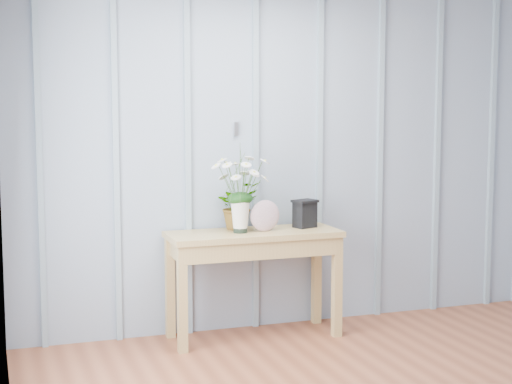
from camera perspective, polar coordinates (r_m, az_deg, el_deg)
name	(u,v)px	position (r m, az deg, el deg)	size (l,w,h in m)	color
room_shell	(374,40)	(4.51, 8.61, 10.90)	(4.00, 4.50, 2.50)	#8E9DB0
sideboard	(254,248)	(5.45, -0.17, -4.07)	(1.20, 0.45, 0.75)	#A78A4E
daisy_vase	(240,177)	(5.33, -1.16, 1.08)	(0.43, 0.33, 0.61)	black
spider_plant	(237,205)	(5.52, -1.37, -0.97)	(0.30, 0.26, 0.33)	#0E3510
felt_disc_vessel	(265,216)	(5.41, 0.65, -1.74)	(0.22, 0.06, 0.22)	#8A506D
carved_box	(305,213)	(5.59, 3.57, -1.56)	(0.19, 0.17, 0.20)	black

